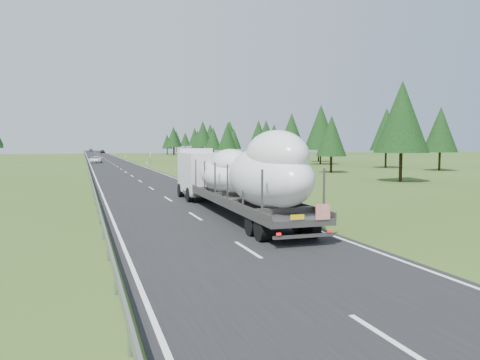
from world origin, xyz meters
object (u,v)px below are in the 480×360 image
object	(u,v)px
highway_sign	(150,156)
distant_car_dark	(102,151)
distant_car_blue	(91,150)
distant_van	(96,160)
boat_truck	(237,174)

from	to	relation	value
highway_sign	distant_car_dark	distance (m)	128.53
distant_car_blue	distant_van	bearing A→B (deg)	-95.99
distant_van	distant_car_blue	size ratio (longest dim) A/B	1.17
highway_sign	boat_truck	world-z (taller)	boat_truck
boat_truck	distant_car_blue	bearing A→B (deg)	90.83
highway_sign	distant_car_dark	world-z (taller)	highway_sign
distant_car_dark	distant_car_blue	bearing A→B (deg)	91.36
distant_van	distant_car_dark	size ratio (longest dim) A/B	1.16
highway_sign	distant_car_blue	world-z (taller)	highway_sign
boat_truck	distant_car_dark	world-z (taller)	boat_truck
highway_sign	boat_truck	xyz separation A→B (m)	(-4.80, -71.48, 0.62)
boat_truck	distant_car_dark	size ratio (longest dim) A/B	4.42
distant_van	distant_car_dark	bearing A→B (deg)	92.73
boat_truck	distant_car_blue	world-z (taller)	boat_truck
distant_car_dark	highway_sign	bearing A→B (deg)	-91.15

